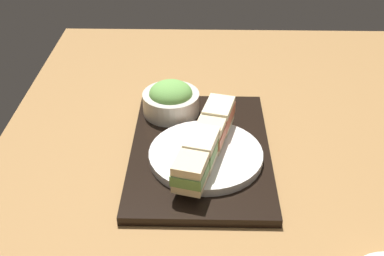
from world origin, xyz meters
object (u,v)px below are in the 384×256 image
at_px(sandwich_farmost, 191,170).
at_px(salad_bowl, 171,99).
at_px(sandwich_nearmost, 218,115).
at_px(sandwich_plate, 206,155).
at_px(sandwich_inner_far, 201,149).
at_px(sandwich_inner_near, 210,133).

bearing_deg(sandwich_farmost, salad_bowl, -168.78).
distance_m(sandwich_farmost, salad_bowl, 0.26).
bearing_deg(sandwich_nearmost, sandwich_farmost, -16.07).
bearing_deg(sandwich_plate, sandwich_farmost, -16.07).
bearing_deg(sandwich_farmost, sandwich_inner_far, 163.93).
xyz_separation_m(sandwich_nearmost, sandwich_farmost, (0.18, -0.05, 0.00)).
bearing_deg(sandwich_inner_far, sandwich_nearmost, 163.93).
bearing_deg(sandwich_inner_near, sandwich_farmost, -16.07).
bearing_deg(sandwich_inner_near, sandwich_nearmost, 163.93).
xyz_separation_m(sandwich_plate, salad_bowl, (-0.17, -0.08, 0.02)).
bearing_deg(salad_bowl, sandwich_inner_near, 31.59).
bearing_deg(sandwich_farmost, sandwich_nearmost, 163.93).
distance_m(sandwich_plate, sandwich_nearmost, 0.10).
height_order(sandwich_inner_near, sandwich_inner_far, sandwich_inner_far).
distance_m(sandwich_plate, sandwich_inner_far, 0.05).
xyz_separation_m(sandwich_inner_far, salad_bowl, (-0.20, -0.07, -0.01)).
bearing_deg(sandwich_farmost, sandwich_inner_near, 163.93).
distance_m(sandwich_inner_near, salad_bowl, 0.16).
height_order(sandwich_inner_near, sandwich_farmost, sandwich_farmost).
bearing_deg(sandwich_inner_far, salad_bowl, -161.00).
relative_size(sandwich_plate, sandwich_inner_near, 2.34).
xyz_separation_m(sandwich_plate, sandwich_nearmost, (-0.09, 0.03, 0.04)).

